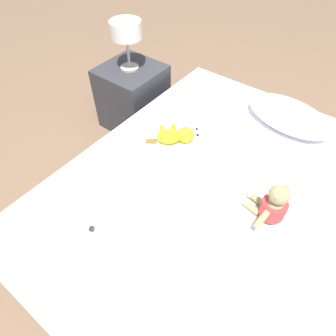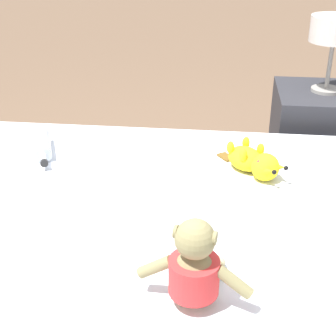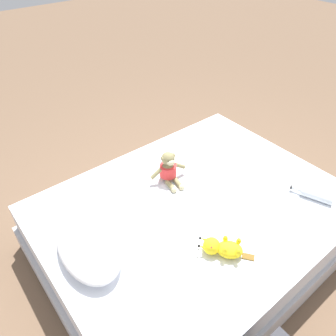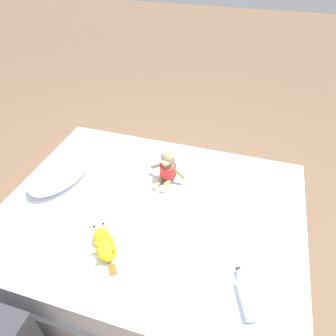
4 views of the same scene
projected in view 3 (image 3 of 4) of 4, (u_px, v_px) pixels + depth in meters
name	position (u px, v px, depth m)	size (l,w,h in m)	color
ground_plane	(193.00, 244.00, 2.46)	(16.00, 16.00, 0.00)	brown
bed	(194.00, 226.00, 2.32)	(1.58, 2.04, 0.43)	#B2B2B7
pillow	(89.00, 245.00, 1.85)	(0.62, 0.42, 0.13)	white
plush_monkey	(169.00, 169.00, 2.32)	(0.24, 0.29, 0.24)	#8E8456
plush_yellow_creature	(222.00, 248.00, 1.85)	(0.29, 0.25, 0.10)	yellow
glass_bottle	(315.00, 195.00, 2.21)	(0.28, 0.14, 0.06)	silver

